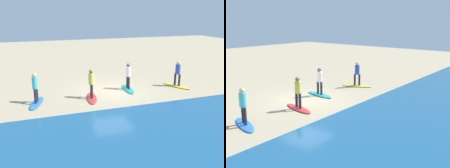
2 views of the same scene
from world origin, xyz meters
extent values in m
plane|color=tan|center=(0.00, 0.00, 0.00)|extent=(60.00, 60.00, 0.00)
ellipsoid|color=yellow|center=(-4.47, 0.51, 0.04)|extent=(1.36, 2.15, 0.09)
cylinder|color=#232328|center=(-4.54, 0.65, 0.48)|extent=(0.14, 0.14, 0.78)
cylinder|color=#232328|center=(-4.41, 0.36, 0.48)|extent=(0.14, 0.14, 0.78)
cylinder|color=#334CAD|center=(-4.47, 0.51, 1.18)|extent=(0.32, 0.32, 0.62)
sphere|color=beige|center=(-4.47, 0.51, 1.61)|extent=(0.24, 0.24, 0.24)
ellipsoid|color=teal|center=(-1.11, 0.05, 0.04)|extent=(0.82, 2.15, 0.09)
cylinder|color=#232328|center=(-1.09, 0.21, 0.48)|extent=(0.14, 0.14, 0.78)
cylinder|color=#232328|center=(-1.13, -0.10, 0.48)|extent=(0.14, 0.14, 0.78)
cylinder|color=white|center=(-1.11, 0.05, 1.18)|extent=(0.32, 0.32, 0.62)
sphere|color=brown|center=(-1.11, 0.05, 1.61)|extent=(0.24, 0.24, 0.24)
ellipsoid|color=red|center=(1.55, 1.00, 0.04)|extent=(0.94, 2.17, 0.09)
cylinder|color=#232328|center=(1.58, 1.15, 0.48)|extent=(0.14, 0.14, 0.78)
cylinder|color=#232328|center=(1.52, 0.84, 0.48)|extent=(0.14, 0.14, 0.78)
cylinder|color=#E0E04C|center=(1.55, 1.00, 1.18)|extent=(0.32, 0.32, 0.62)
sphere|color=#9E704C|center=(1.55, 1.00, 1.61)|extent=(0.24, 0.24, 0.24)
ellipsoid|color=blue|center=(4.60, 0.81, 0.04)|extent=(1.17, 2.17, 0.09)
cylinder|color=#232328|center=(4.65, 0.96, 0.48)|extent=(0.14, 0.14, 0.78)
cylinder|color=#232328|center=(4.56, 0.66, 0.48)|extent=(0.14, 0.14, 0.78)
cylinder|color=#4CC6D1|center=(4.60, 0.81, 1.18)|extent=(0.32, 0.32, 0.62)
sphere|color=beige|center=(4.60, 0.81, 1.61)|extent=(0.24, 0.24, 0.24)
camera|label=1|loc=(5.03, 14.51, 4.90)|focal=40.81mm
camera|label=2|loc=(10.88, 11.17, 4.59)|focal=44.00mm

